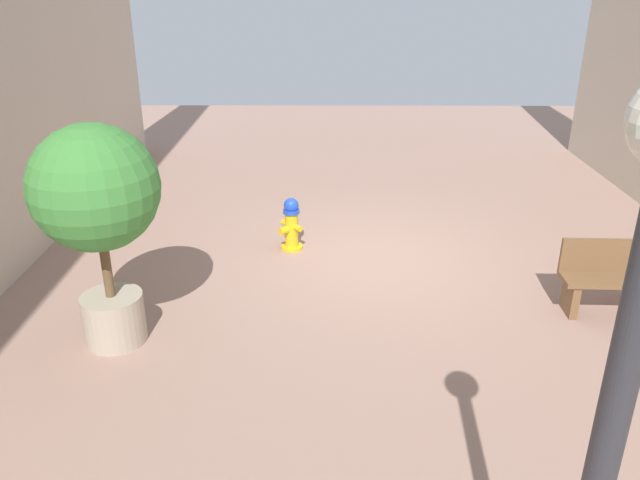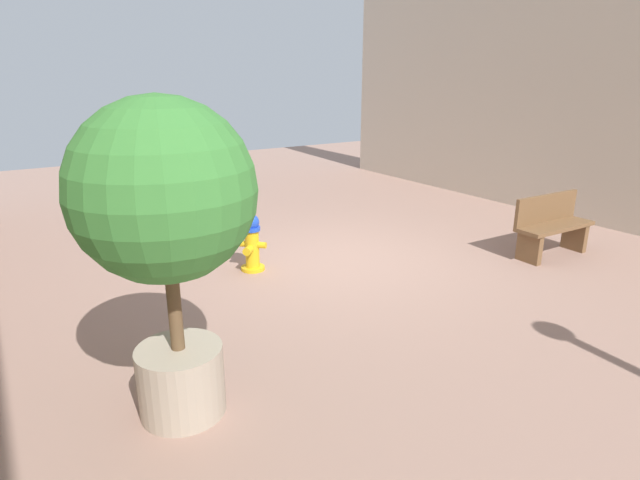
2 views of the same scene
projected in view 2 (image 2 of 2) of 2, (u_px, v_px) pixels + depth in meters
The scene contains 4 objects.
ground_plane at pixel (341, 261), 7.89m from camera, with size 23.40×23.40×0.00m, color #9E7A6B.
fire_hydrant at pixel (252, 243), 7.40m from camera, with size 0.39×0.39×0.84m.
bench_near at pixel (551, 225), 8.03m from camera, with size 1.42×0.48×0.95m.
planter_tree at pixel (165, 212), 3.85m from camera, with size 1.40×1.40×2.61m.
Camera 2 is at (4.31, 6.04, 2.73)m, focal length 28.95 mm.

